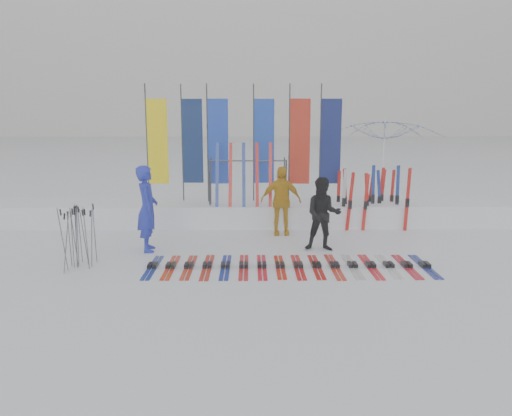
{
  "coord_description": "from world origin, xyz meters",
  "views": [
    {
      "loc": [
        0.08,
        -8.94,
        2.99
      ],
      "look_at": [
        0.2,
        1.6,
        1.0
      ],
      "focal_mm": 35.0,
      "sensor_mm": 36.0,
      "label": 1
    }
  ],
  "objects_px": {
    "person_yellow": "(281,201)",
    "tent_canopy": "(383,168)",
    "person_blue": "(147,209)",
    "person_black": "(323,214)",
    "ski_rack": "(248,176)",
    "ski_row": "(289,265)"
  },
  "relations": [
    {
      "from": "person_yellow",
      "to": "tent_canopy",
      "type": "height_order",
      "value": "tent_canopy"
    },
    {
      "from": "person_yellow",
      "to": "person_blue",
      "type": "bearing_deg",
      "value": -156.81
    },
    {
      "from": "person_yellow",
      "to": "person_black",
      "type": "bearing_deg",
      "value": -63.93
    },
    {
      "from": "person_black",
      "to": "ski_rack",
      "type": "relative_size",
      "value": 0.8
    },
    {
      "from": "tent_canopy",
      "to": "ski_rack",
      "type": "distance_m",
      "value": 4.06
    },
    {
      "from": "person_blue",
      "to": "ski_row",
      "type": "bearing_deg",
      "value": -123.29
    },
    {
      "from": "person_blue",
      "to": "tent_canopy",
      "type": "xyz_separation_m",
      "value": [
        6.09,
        3.51,
        0.53
      ]
    },
    {
      "from": "person_blue",
      "to": "person_black",
      "type": "height_order",
      "value": "person_blue"
    },
    {
      "from": "tent_canopy",
      "to": "ski_rack",
      "type": "height_order",
      "value": "tent_canopy"
    },
    {
      "from": "person_blue",
      "to": "person_yellow",
      "type": "xyz_separation_m",
      "value": [
        3.02,
        1.5,
        -0.09
      ]
    },
    {
      "from": "person_yellow",
      "to": "ski_rack",
      "type": "bearing_deg",
      "value": 130.14
    },
    {
      "from": "ski_rack",
      "to": "person_blue",
      "type": "bearing_deg",
      "value": -132.53
    },
    {
      "from": "person_black",
      "to": "ski_rack",
      "type": "xyz_separation_m",
      "value": [
        -1.68,
        2.39,
        0.57
      ]
    },
    {
      "from": "person_blue",
      "to": "tent_canopy",
      "type": "distance_m",
      "value": 7.05
    },
    {
      "from": "ski_row",
      "to": "ski_rack",
      "type": "xyz_separation_m",
      "value": [
        -0.85,
        3.65,
        1.35
      ]
    },
    {
      "from": "person_blue",
      "to": "ski_rack",
      "type": "distance_m",
      "value": 3.27
    },
    {
      "from": "person_black",
      "to": "tent_canopy",
      "type": "distance_m",
      "value": 4.21
    },
    {
      "from": "person_yellow",
      "to": "ski_rack",
      "type": "distance_m",
      "value": 1.32
    },
    {
      "from": "person_black",
      "to": "tent_canopy",
      "type": "height_order",
      "value": "tent_canopy"
    },
    {
      "from": "person_yellow",
      "to": "tent_canopy",
      "type": "xyz_separation_m",
      "value": [
        3.07,
        2.01,
        0.61
      ]
    },
    {
      "from": "person_yellow",
      "to": "ski_rack",
      "type": "height_order",
      "value": "ski_rack"
    },
    {
      "from": "tent_canopy",
      "to": "ski_row",
      "type": "height_order",
      "value": "tent_canopy"
    }
  ]
}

